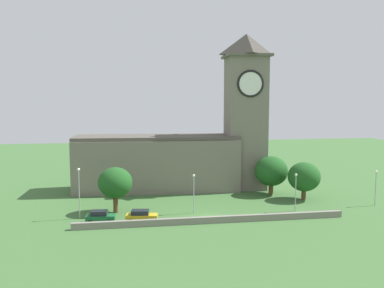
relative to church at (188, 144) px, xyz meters
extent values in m
plane|color=#3D6633|center=(0.00, -6.31, -9.09)|extent=(200.00, 200.00, 0.00)
cube|color=slate|center=(-6.30, 0.37, -3.96)|extent=(32.86, 11.67, 10.24)
cube|color=#524C43|center=(-6.30, 0.37, 1.51)|extent=(32.82, 10.89, 0.70)
cube|color=slate|center=(11.74, -0.66, 4.14)|extent=(8.00, 8.00, 26.46)
cube|color=#5B554B|center=(11.74, -0.66, 17.62)|extent=(9.28, 9.28, 0.50)
pyramid|color=#403C35|center=(11.74, -0.66, 19.96)|extent=(8.40, 8.40, 4.17)
cylinder|color=white|center=(11.52, -4.51, 12.08)|extent=(4.85, 0.40, 4.85)
torus|color=black|center=(11.52, -4.51, 12.08)|extent=(5.30, 0.74, 5.29)
cylinder|color=white|center=(15.59, -0.88, 12.08)|extent=(0.40, 4.85, 4.85)
torus|color=black|center=(15.59, -0.88, 12.08)|extent=(0.74, 5.30, 5.29)
cube|color=gray|center=(0.00, -24.00, -8.59)|extent=(40.71, 0.70, 0.99)
cube|color=#1E6B38|center=(-16.39, -21.22, -8.32)|extent=(4.42, 2.27, 0.85)
cube|color=#1E232B|center=(-16.60, -21.20, -7.55)|extent=(2.53, 1.85, 0.68)
cylinder|color=black|center=(-14.86, -20.46, -8.74)|extent=(0.71, 0.40, 0.68)
cylinder|color=black|center=(-15.05, -22.28, -8.74)|extent=(0.71, 0.40, 0.68)
cylinder|color=black|center=(-17.73, -20.16, -8.74)|extent=(0.71, 0.40, 0.68)
cylinder|color=black|center=(-17.92, -21.98, -8.74)|extent=(0.71, 0.40, 0.68)
cube|color=gold|center=(-10.35, -21.62, -8.35)|extent=(4.89, 2.54, 0.81)
cube|color=#1E232B|center=(-10.58, -21.59, -7.63)|extent=(2.83, 2.00, 0.64)
cylinder|color=black|center=(-8.64, -20.96, -8.76)|extent=(0.69, 0.43, 0.65)
cylinder|color=black|center=(-8.93, -22.78, -8.76)|extent=(0.69, 0.43, 0.65)
cylinder|color=black|center=(-11.78, -20.47, -8.76)|extent=(0.69, 0.43, 0.65)
cylinder|color=black|center=(-12.06, -22.29, -8.76)|extent=(0.69, 0.43, 0.65)
cylinder|color=#9EA0A5|center=(-19.68, -18.39, -5.38)|extent=(0.14, 0.14, 7.42)
sphere|color=#F4EFCC|center=(-19.68, -18.39, -1.45)|extent=(0.44, 0.44, 0.44)
cylinder|color=#9EA0A5|center=(-1.89, -18.22, -6.13)|extent=(0.14, 0.14, 5.92)
sphere|color=#F4EFCC|center=(-1.89, -18.22, -2.95)|extent=(0.44, 0.44, 0.44)
cylinder|color=#9EA0A5|center=(14.72, -19.69, -6.18)|extent=(0.14, 0.14, 5.80)
sphere|color=#F4EFCC|center=(14.72, -19.69, -3.06)|extent=(0.44, 0.44, 0.44)
cylinder|color=#9EA0A5|center=(29.70, -18.56, -6.24)|extent=(0.14, 0.14, 5.69)
sphere|color=#F4EFCC|center=(29.70, -18.56, -3.18)|extent=(0.44, 0.44, 0.44)
cylinder|color=brown|center=(19.35, -12.60, -8.07)|extent=(0.82, 0.82, 2.04)
ellipsoid|color=#1E511E|center=(19.35, -12.60, -4.85)|extent=(5.86, 5.86, 5.28)
cylinder|color=brown|center=(14.95, -7.56, -8.00)|extent=(0.88, 0.88, 2.17)
ellipsoid|color=#1E511E|center=(14.95, -7.56, -4.55)|extent=(6.31, 6.31, 5.68)
cylinder|color=brown|center=(-14.28, -15.75, -7.65)|extent=(0.77, 0.77, 2.87)
ellipsoid|color=#1E511E|center=(-14.28, -15.75, -4.16)|extent=(5.49, 5.49, 4.94)
camera|label=1|loc=(-12.99, -83.55, 9.43)|focal=39.51mm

